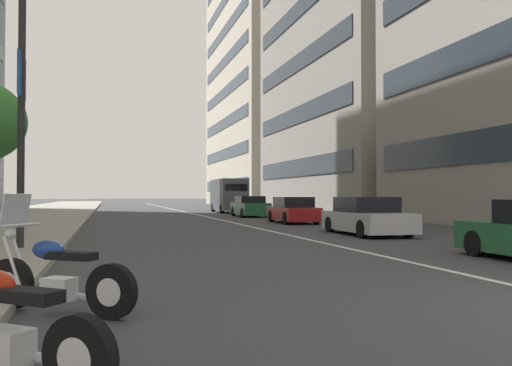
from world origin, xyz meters
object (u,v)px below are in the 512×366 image
(car_approaching_light, at_px, (250,207))
(delivery_van_ahead, at_px, (229,195))
(car_lead_in_lane, at_px, (367,217))
(car_mid_block_traffic, at_px, (293,211))
(motorcycle_nearest_camera, at_px, (3,328))
(street_lamp_with_banners, at_px, (35,36))
(motorcycle_far_end_row, at_px, (57,278))

(car_approaching_light, distance_m, delivery_van_ahead, 8.81)
(car_lead_in_lane, xyz_separation_m, car_mid_block_traffic, (8.34, -0.09, -0.00))
(motorcycle_nearest_camera, bearing_deg, street_lamp_with_banners, -44.29)
(car_lead_in_lane, height_order, car_approaching_light, car_lead_in_lane)
(delivery_van_ahead, bearing_deg, motorcycle_far_end_row, 164.92)
(car_mid_block_traffic, bearing_deg, motorcycle_nearest_camera, 156.87)
(motorcycle_far_end_row, relative_size, car_lead_in_lane, 0.40)
(car_mid_block_traffic, relative_size, delivery_van_ahead, 0.72)
(car_lead_in_lane, distance_m, delivery_van_ahead, 25.49)
(car_lead_in_lane, relative_size, street_lamp_with_banners, 0.50)
(motorcycle_far_end_row, height_order, car_approaching_light, motorcycle_far_end_row)
(motorcycle_nearest_camera, xyz_separation_m, street_lamp_with_banners, (9.87, 1.03, 5.07))
(motorcycle_far_end_row, distance_m, delivery_van_ahead, 37.74)
(motorcycle_nearest_camera, xyz_separation_m, car_approaching_light, (29.99, -10.01, 0.22))
(motorcycle_nearest_camera, xyz_separation_m, car_mid_block_traffic, (21.61, -10.11, 0.21))
(car_lead_in_lane, distance_m, car_approaching_light, 16.72)
(car_lead_in_lane, height_order, street_lamp_with_banners, street_lamp_with_banners)
(motorcycle_far_end_row, bearing_deg, car_mid_block_traffic, -81.80)
(delivery_van_ahead, bearing_deg, motorcycle_nearest_camera, 165.63)
(motorcycle_nearest_camera, height_order, car_approaching_light, motorcycle_nearest_camera)
(car_mid_block_traffic, bearing_deg, street_lamp_with_banners, 138.44)
(delivery_van_ahead, bearing_deg, street_lamp_with_banners, 159.02)
(motorcycle_nearest_camera, xyz_separation_m, delivery_van_ahead, (38.74, -10.51, 1.04))
(motorcycle_far_end_row, xyz_separation_m, car_lead_in_lane, (10.82, -9.84, 0.20))
(motorcycle_far_end_row, distance_m, street_lamp_with_banners, 9.06)
(delivery_van_ahead, distance_m, street_lamp_with_banners, 31.36)
(car_lead_in_lane, distance_m, street_lamp_with_banners, 12.55)
(car_approaching_light, height_order, street_lamp_with_banners, street_lamp_with_banners)
(car_approaching_light, relative_size, delivery_van_ahead, 0.77)
(car_mid_block_traffic, xyz_separation_m, delivery_van_ahead, (17.13, -0.40, 0.84))
(car_lead_in_lane, height_order, car_mid_block_traffic, car_lead_in_lane)
(car_lead_in_lane, bearing_deg, delivery_van_ahead, 1.32)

